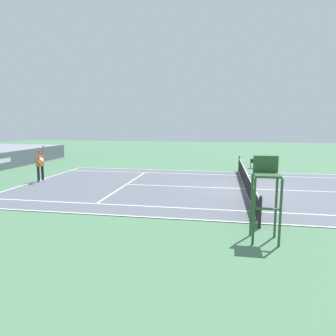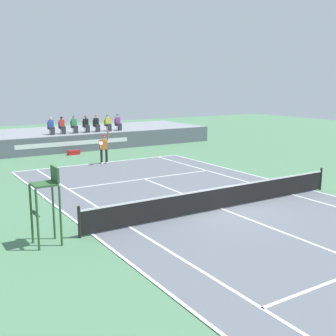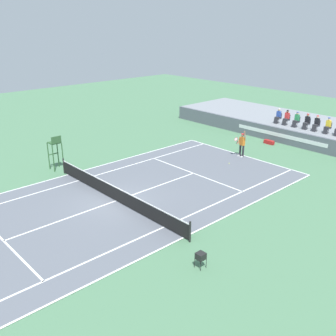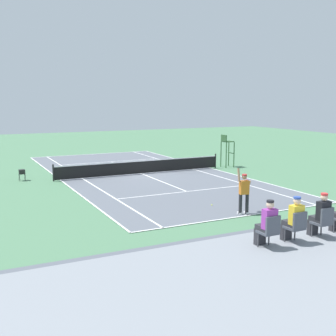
{
  "view_description": "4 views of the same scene",
  "coord_description": "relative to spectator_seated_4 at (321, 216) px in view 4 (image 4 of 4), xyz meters",
  "views": [
    {
      "loc": [
        -15.66,
        1.28,
        3.37
      ],
      "look_at": [
        0.01,
        4.06,
        1.0
      ],
      "focal_mm": 32.15,
      "sensor_mm": 36.0,
      "label": 1
    },
    {
      "loc": [
        -10.45,
        -12.56,
        4.92
      ],
      "look_at": [
        0.01,
        4.06,
        1.0
      ],
      "focal_mm": 45.2,
      "sensor_mm": 36.0,
      "label": 2
    },
    {
      "loc": [
        16.92,
        -11.46,
        9.7
      ],
      "look_at": [
        0.01,
        4.06,
        1.0
      ],
      "focal_mm": 41.76,
      "sensor_mm": 36.0,
      "label": 3
    },
    {
      "loc": [
        11.16,
        26.54,
        5.02
      ],
      "look_at": [
        0.01,
        4.06,
        1.0
      ],
      "focal_mm": 45.69,
      "sensor_mm": 36.0,
      "label": 4
    }
  ],
  "objects": [
    {
      "name": "spectator_seated_4",
      "position": [
        0.0,
        0.0,
        0.0
      ],
      "size": [
        0.44,
        0.6,
        1.26
      ],
      "color": "#474C56",
      "rests_on": "bleacher_platform"
    },
    {
      "name": "net",
      "position": [
        -2.35,
        -18.23,
        -1.34
      ],
      "size": [
        11.98,
        0.1,
        1.07
      ],
      "color": "black",
      "rests_on": "ground"
    },
    {
      "name": "ball_hopper",
      "position": [
        5.31,
        -19.34,
        -1.29
      ],
      "size": [
        0.36,
        0.36,
        0.7
      ],
      "color": "black",
      "rests_on": "ground"
    },
    {
      "name": "court",
      "position": [
        -2.35,
        -18.23,
        -1.85
      ],
      "size": [
        11.08,
        23.88,
        0.03
      ],
      "color": "slate",
      "rests_on": "ground"
    },
    {
      "name": "tennis_player",
      "position": [
        -2.33,
        -6.63,
        -0.87
      ],
      "size": [
        0.82,
        0.62,
        2.08
      ],
      "color": "#232328",
      "rests_on": "ground"
    },
    {
      "name": "umpire_chair",
      "position": [
        -9.28,
        -18.23,
        -0.31
      ],
      "size": [
        0.77,
        0.77,
        2.44
      ],
      "color": "#2D562D",
      "rests_on": "ground"
    },
    {
      "name": "spectator_seated_5",
      "position": [
        0.97,
        0.0,
        0.0
      ],
      "size": [
        0.44,
        0.6,
        1.26
      ],
      "color": "#474C56",
      "rests_on": "bleacher_platform"
    },
    {
      "name": "equipment_bag",
      "position": [
        -2.75,
        -2.3,
        -1.71
      ],
      "size": [
        0.9,
        0.32,
        0.32
      ],
      "color": "red",
      "rests_on": "ground"
    },
    {
      "name": "ground_plane",
      "position": [
        -2.35,
        -18.23,
        -1.87
      ],
      "size": [
        80.0,
        80.0,
        0.0
      ],
      "primitive_type": "plane",
      "color": "#4C7A56"
    },
    {
      "name": "tennis_ball",
      "position": [
        -1.91,
        -8.57,
        -1.83
      ],
      "size": [
        0.07,
        0.07,
        0.07
      ],
      "primitive_type": "sphere",
      "color": "#D1E533",
      "rests_on": "ground"
    },
    {
      "name": "spectator_seated_6",
      "position": [
        1.85,
        0.0,
        0.0
      ],
      "size": [
        0.44,
        0.6,
        1.26
      ],
      "color": "#474C56",
      "rests_on": "bleacher_platform"
    }
  ]
}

